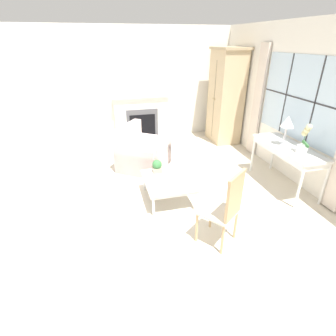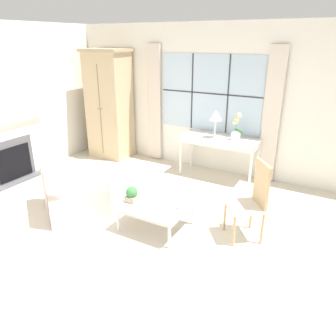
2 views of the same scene
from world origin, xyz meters
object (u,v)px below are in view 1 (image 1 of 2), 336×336
at_px(fireplace, 142,114).
at_px(potted_orchid, 304,142).
at_px(side_chair_wooden, 226,206).
at_px(coffee_table, 168,182).
at_px(armchair_upholstered, 142,154).
at_px(console_table, 288,151).
at_px(pillar_candle, 176,187).
at_px(potted_plant_small, 157,166).
at_px(armoire, 226,97).
at_px(table_lamp, 288,123).

height_order(fireplace, potted_orchid, fireplace).
relative_size(side_chair_wooden, coffee_table, 1.16).
height_order(armchair_upholstered, coffee_table, armchair_upholstered).
xyz_separation_m(console_table, pillar_candle, (0.30, -2.15, -0.27)).
bearing_deg(armchair_upholstered, side_chair_wooden, 14.34).
bearing_deg(potted_plant_small, armchair_upholstered, -174.52).
bearing_deg(potted_orchid, coffee_table, -99.60).
bearing_deg(potted_plant_small, potted_orchid, 73.37).
bearing_deg(console_table, armoire, -179.50).
height_order(armoire, side_chair_wooden, armoire).
distance_m(fireplace, potted_orchid, 4.16).
xyz_separation_m(potted_plant_small, pillar_candle, (0.69, 0.14, -0.06)).
xyz_separation_m(armoire, pillar_candle, (2.88, -2.12, -0.72)).
relative_size(table_lamp, coffee_table, 0.57).
distance_m(fireplace, armchair_upholstered, 1.93).
height_order(table_lamp, pillar_candle, table_lamp).
xyz_separation_m(fireplace, armchair_upholstered, (1.87, -0.30, -0.38)).
bearing_deg(fireplace, table_lamp, 32.11).
relative_size(armoire, potted_orchid, 4.65).
distance_m(fireplace, coffee_table, 3.24).
height_order(fireplace, table_lamp, fireplace).
relative_size(coffee_table, potted_plant_small, 4.04).
relative_size(fireplace, console_table, 1.41).
bearing_deg(potted_plant_small, side_chair_wooden, 20.02).
xyz_separation_m(fireplace, potted_orchid, (3.59, 2.09, 0.30)).
distance_m(fireplace, side_chair_wooden, 4.45).
relative_size(fireplace, potted_plant_small, 9.08).
relative_size(fireplace, armoire, 0.89).
bearing_deg(table_lamp, side_chair_wooden, -53.58).
distance_m(console_table, potted_orchid, 0.41).
bearing_deg(armchair_upholstered, coffee_table, 9.16).
distance_m(armoire, console_table, 2.61).
bearing_deg(pillar_candle, armoire, 143.57).
xyz_separation_m(armoire, armchair_upholstered, (1.15, -2.36, -0.87)).
bearing_deg(table_lamp, potted_orchid, 10.46).
relative_size(fireplace, potted_orchid, 4.14).
bearing_deg(armoire, console_table, 0.50).
bearing_deg(console_table, pillar_candle, -81.92).
height_order(table_lamp, side_chair_wooden, table_lamp).
xyz_separation_m(armoire, potted_plant_small, (2.19, -2.26, -0.67)).
height_order(fireplace, coffee_table, fireplace).
bearing_deg(armoire, potted_plant_small, -45.95).
height_order(fireplace, potted_plant_small, fireplace).
xyz_separation_m(coffee_table, potted_plant_small, (-0.32, -0.12, 0.15)).
relative_size(potted_orchid, armchair_upholstered, 0.39).
height_order(armoire, armchair_upholstered, armoire).
xyz_separation_m(potted_orchid, coffee_table, (-0.37, -2.17, -0.64)).
relative_size(armoire, console_table, 1.58).
height_order(side_chair_wooden, potted_plant_small, side_chair_wooden).
xyz_separation_m(fireplace, armoire, (0.72, 2.06, 0.48)).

